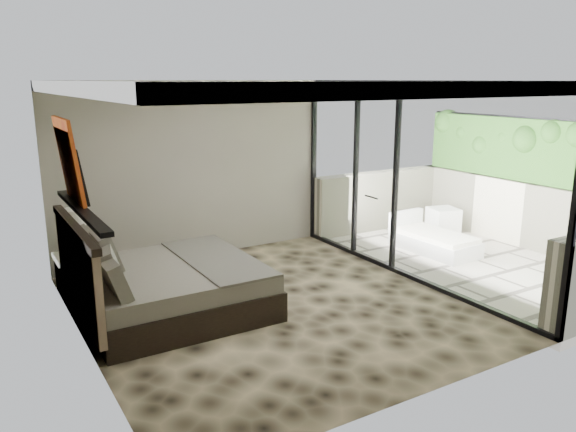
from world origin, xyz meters
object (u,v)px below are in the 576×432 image
nightstand (79,271)px  ottoman (443,221)px  bed (164,286)px  lounger (432,241)px  table_lamp (77,226)px

nightstand → ottoman: size_ratio=1.18×
ottoman → nightstand: bearing=176.3°
bed → ottoman: (5.68, 0.88, -0.11)m
ottoman → lounger: lounger is taller
nightstand → table_lamp: size_ratio=0.90×
bed → ottoman: 5.75m
table_lamp → lounger: 5.61m
ottoman → lounger: (-0.96, -0.69, -0.07)m
bed → table_lamp: 1.58m
table_lamp → lounger: size_ratio=0.43×
bed → table_lamp: bed is taller
ottoman → lounger: size_ratio=0.33×
table_lamp → bed: bearing=-60.3°
table_lamp → lounger: (5.45, -1.08, -0.75)m
bed → nightstand: bearing=119.9°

